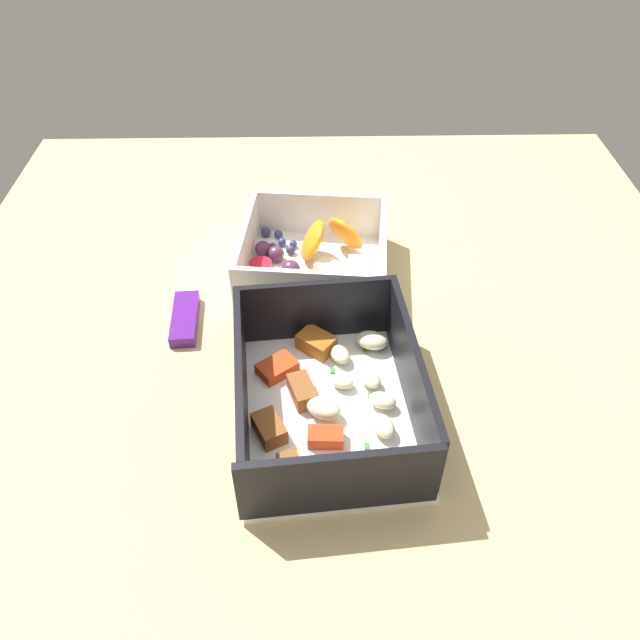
{
  "coord_description": "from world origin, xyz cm",
  "views": [
    {
      "loc": [
        -44.58,
        1.85,
        44.22
      ],
      "look_at": [
        -1.17,
        1.0,
        4.0
      ],
      "focal_mm": 35.28,
      "sensor_mm": 36.0,
      "label": 1
    }
  ],
  "objects": [
    {
      "name": "candy_bar",
      "position": [
        0.81,
        14.19,
        2.6
      ],
      "size": [
        7.12,
        2.78,
        1.2
      ],
      "primitive_type": "cube",
      "rotation": [
        0.0,
        0.0,
        0.05
      ],
      "color": "#51197A",
      "rests_on": "table_surface"
    },
    {
      "name": "table_surface",
      "position": [
        0.0,
        0.0,
        1.0
      ],
      "size": [
        80.0,
        80.0,
        2.0
      ],
      "primitive_type": "cube",
      "color": "tan",
      "rests_on": "ground"
    },
    {
      "name": "pasta_container",
      "position": [
        -10.72,
        0.55,
        4.19
      ],
      "size": [
        20.27,
        16.29,
        6.98
      ],
      "rotation": [
        0.0,
        0.0,
        0.09
      ],
      "color": "white",
      "rests_on": "table_surface"
    },
    {
      "name": "fruit_bowl",
      "position": [
        8.52,
        1.47,
        3.97
      ],
      "size": [
        15.75,
        16.24,
        5.59
      ],
      "rotation": [
        0.0,
        0.0,
        -0.1
      ],
      "color": "white",
      "rests_on": "table_surface"
    }
  ]
}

